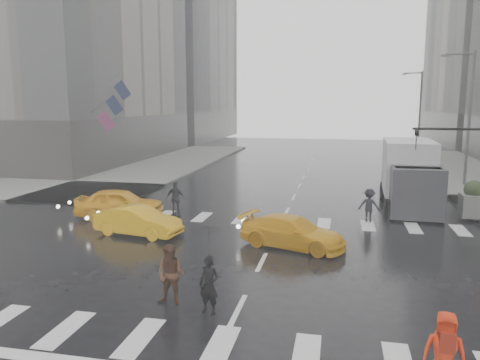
% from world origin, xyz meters
% --- Properties ---
extents(ground, '(120.00, 120.00, 0.00)m').
position_xyz_m(ground, '(0.00, 0.00, 0.00)').
color(ground, black).
rests_on(ground, ground).
extents(sidewalk_nw, '(35.00, 35.00, 0.15)m').
position_xyz_m(sidewalk_nw, '(-19.50, 17.50, 0.07)').
color(sidewalk_nw, slate).
rests_on(sidewalk_nw, ground).
extents(building_nw_far, '(26.05, 26.05, 44.00)m').
position_xyz_m(building_nw_far, '(-29.00, 56.00, 20.19)').
color(building_nw_far, slate).
rests_on(building_nw_far, ground).
extents(road_markings, '(18.00, 48.00, 0.01)m').
position_xyz_m(road_markings, '(0.00, 0.00, 0.01)').
color(road_markings, silver).
rests_on(road_markings, ground).
extents(traffic_signal_pole, '(4.45, 0.42, 4.50)m').
position_xyz_m(traffic_signal_pole, '(9.01, 8.01, 3.22)').
color(traffic_signal_pole, black).
rests_on(traffic_signal_pole, ground).
extents(street_lamp_near, '(2.15, 0.22, 9.00)m').
position_xyz_m(street_lamp_near, '(10.87, 18.00, 4.95)').
color(street_lamp_near, '#59595B').
rests_on(street_lamp_near, ground).
extents(street_lamp_far, '(2.15, 0.22, 9.00)m').
position_xyz_m(street_lamp_far, '(10.87, 38.00, 4.95)').
color(street_lamp_far, '#59595B').
rests_on(street_lamp_far, ground).
extents(planter_west, '(1.10, 1.10, 1.80)m').
position_xyz_m(planter_west, '(7.00, 8.20, 0.98)').
color(planter_west, slate).
rests_on(planter_west, ground).
extents(planter_mid, '(1.10, 1.10, 1.80)m').
position_xyz_m(planter_mid, '(9.00, 8.20, 0.98)').
color(planter_mid, slate).
rests_on(planter_mid, ground).
extents(flag_cluster, '(2.87, 3.06, 4.69)m').
position_xyz_m(flag_cluster, '(-15.08, 18.50, 5.64)').
color(flag_cluster, '#59595B').
rests_on(flag_cluster, ground).
extents(pedestrian_black, '(1.19, 1.20, 2.43)m').
position_xyz_m(pedestrian_black, '(-0.72, -4.35, 1.63)').
color(pedestrian_black, black).
rests_on(pedestrian_black, ground).
extents(pedestrian_brown, '(0.89, 0.72, 1.72)m').
position_xyz_m(pedestrian_brown, '(-1.93, -4.00, 0.86)').
color(pedestrian_brown, '#432618').
rests_on(pedestrian_brown, ground).
extents(pedestrian_orange, '(0.87, 0.62, 1.67)m').
position_xyz_m(pedestrian_orange, '(4.69, -6.80, 0.84)').
color(pedestrian_orange, red).
rests_on(pedestrian_orange, ground).
extents(pedestrian_far_a, '(1.03, 0.64, 1.74)m').
position_xyz_m(pedestrian_far_a, '(-5.37, 6.07, 0.87)').
color(pedestrian_far_a, black).
rests_on(pedestrian_far_a, ground).
extents(pedestrian_far_b, '(1.14, 0.78, 1.62)m').
position_xyz_m(pedestrian_far_b, '(4.07, 6.72, 0.81)').
color(pedestrian_far_b, black).
rests_on(pedestrian_far_b, ground).
extents(taxi_front, '(4.51, 2.48, 1.45)m').
position_xyz_m(taxi_front, '(-7.95, 5.06, 0.73)').
color(taxi_front, '#F8AE0D').
rests_on(taxi_front, ground).
extents(taxi_mid, '(3.96, 1.95, 1.25)m').
position_xyz_m(taxi_mid, '(-5.75, 2.33, 0.62)').
color(taxi_mid, '#F8AE0D').
rests_on(taxi_mid, ground).
extents(taxi_rear, '(4.08, 2.77, 1.23)m').
position_xyz_m(taxi_rear, '(0.90, 2.00, 0.61)').
color(taxi_rear, '#F8AE0D').
rests_on(taxi_rear, ground).
extents(box_truck, '(2.54, 6.77, 3.59)m').
position_xyz_m(box_truck, '(6.35, 10.28, 1.92)').
color(box_truck, silver).
rests_on(box_truck, ground).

